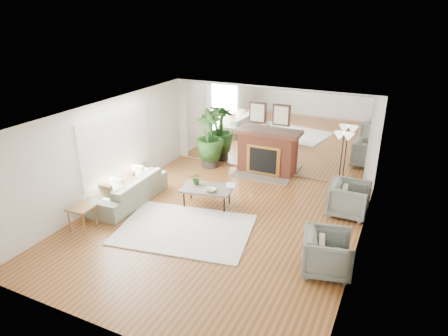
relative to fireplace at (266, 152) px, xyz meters
The scene contains 18 objects.
ground 3.33m from the fireplace, 90.00° to the right, with size 7.00×7.00×0.00m, color brown.
wall_left 4.46m from the fireplace, 132.54° to the right, with size 0.02×7.00×2.50m, color silver.
wall_right 4.46m from the fireplace, 47.46° to the right, with size 0.02×7.00×2.50m, color silver.
wall_back 0.63m from the fireplace, 90.00° to the left, with size 6.00×0.02×2.50m, color silver.
mirror_panel 0.63m from the fireplace, 90.00° to the left, with size 5.40×0.04×2.40m, color silver.
window_panel 4.17m from the fireplace, 135.99° to the right, with size 0.04×2.40×1.50m, color #B2E09E.
fireplace is the anchor object (origin of this frame).
area_rug 3.84m from the fireplace, 97.60° to the right, with size 2.83×2.02×0.03m, color white.
coffee_table 2.59m from the fireplace, 103.30° to the right, with size 1.31×0.91×0.48m.
sofa 4.02m from the fireplace, 127.75° to the right, with size 2.29×0.90×0.67m, color gray.
armchair_back 3.02m from the fireplace, 30.19° to the right, with size 0.86×0.89×0.81m, color gray.
armchair_front 4.70m from the fireplace, 56.39° to the right, with size 0.85×0.88×0.80m, color gray.
side_table 5.30m from the fireplace, 118.34° to the right, with size 0.52×0.52×0.56m.
potted_ficus 1.74m from the fireplace, behind, with size 0.94×0.94×1.77m.
floor_lamp 2.24m from the fireplace, ahead, with size 0.51×0.28×1.57m.
tabletop_plant 2.61m from the fireplace, 110.40° to the right, with size 0.28×0.24×0.31m, color #2E5B21.
fruit_bowl 2.70m from the fireplace, 99.25° to the right, with size 0.26×0.26×0.07m, color olive.
book 2.23m from the fireplace, 95.59° to the right, with size 0.22×0.30×0.02m, color olive.
Camera 1 is at (3.51, -6.98, 4.55)m, focal length 32.00 mm.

